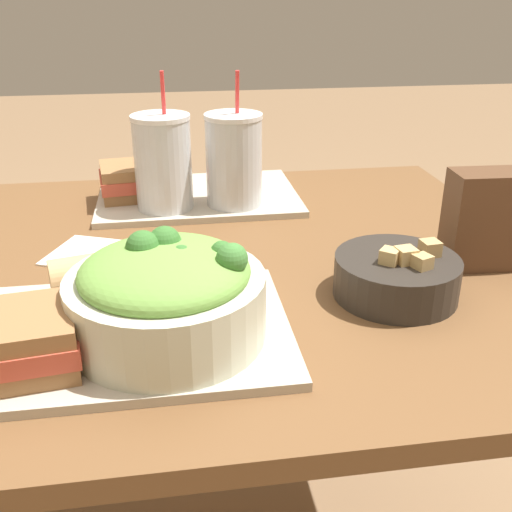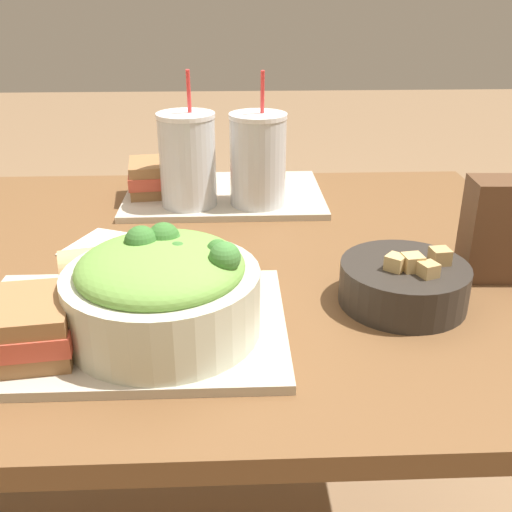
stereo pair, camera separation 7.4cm
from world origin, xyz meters
name	(u,v)px [view 1 (the left image)]	position (x,y,z in m)	size (l,w,h in m)	color
dining_table	(131,315)	(0.00, 0.00, 0.62)	(1.32, 0.89, 0.71)	brown
tray_near	(129,333)	(0.01, -0.22, 0.71)	(0.39, 0.28, 0.01)	#BCB29E
tray_far	(198,196)	(0.13, 0.28, 0.71)	(0.39, 0.28, 0.01)	#BCB29E
salad_bowl	(167,293)	(0.06, -0.24, 0.78)	(0.23, 0.23, 0.13)	beige
soup_bowl	(397,275)	(0.37, -0.16, 0.74)	(0.17, 0.17, 0.08)	#2D2823
sandwich_near	(15,342)	(-0.10, -0.28, 0.75)	(0.15, 0.13, 0.06)	olive
baguette_near	(109,272)	(-0.01, -0.11, 0.75)	(0.16, 0.09, 0.06)	tan
sandwich_far	(136,180)	(0.01, 0.29, 0.75)	(0.15, 0.13, 0.06)	olive
drink_cup_dark	(163,165)	(0.07, 0.21, 0.80)	(0.11, 0.11, 0.25)	silver
drink_cup_red	(234,163)	(0.19, 0.21, 0.80)	(0.11, 0.11, 0.24)	silver
chip_bag	(491,219)	(0.54, -0.09, 0.78)	(0.14, 0.07, 0.15)	brown
napkin_folded	(105,255)	(-0.03, 0.03, 0.71)	(0.20, 0.18, 0.00)	silver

